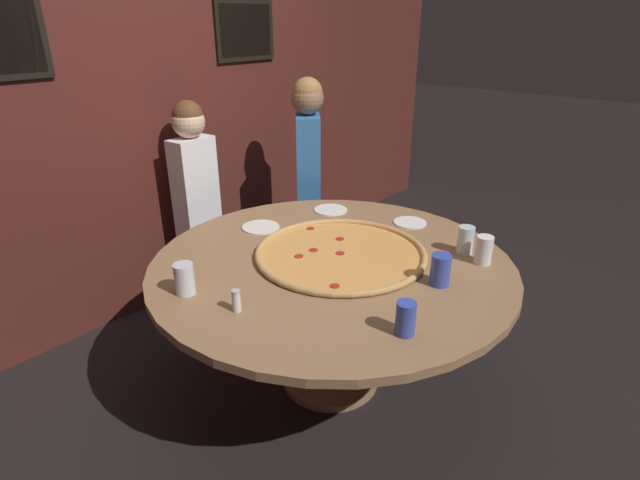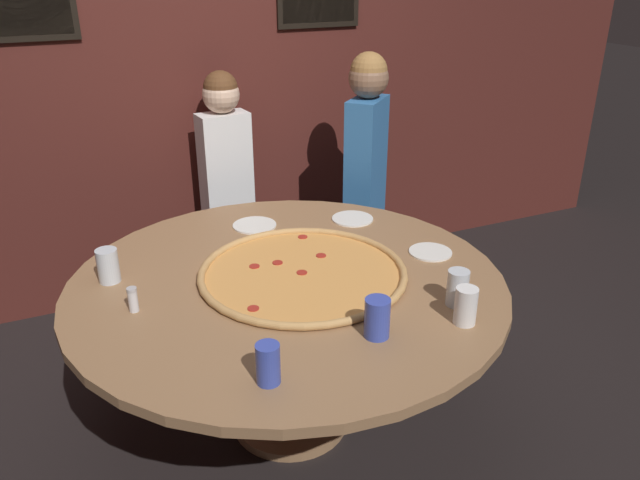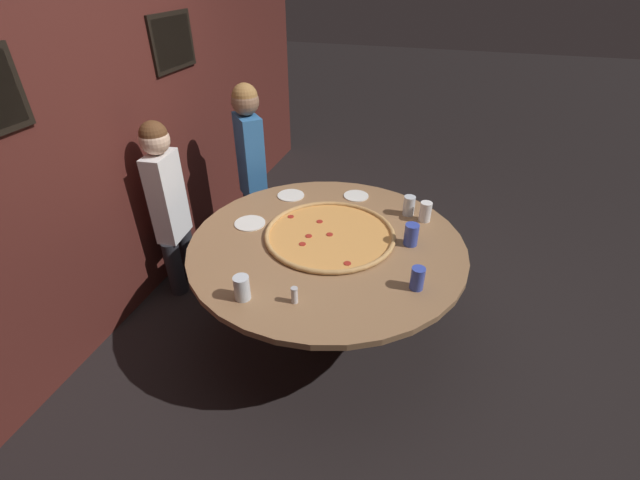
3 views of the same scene
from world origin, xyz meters
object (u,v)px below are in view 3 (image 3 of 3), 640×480
at_px(diner_side_left, 251,161).
at_px(white_plate_right_side, 250,223).
at_px(drink_cup_centre_back, 417,278).
at_px(condiment_shaker, 294,295).
at_px(diner_far_left, 168,200).
at_px(drink_cup_far_left, 411,235).
at_px(white_plate_beside_cup, 291,195).
at_px(drink_cup_near_right, 242,288).
at_px(white_plate_near_front, 356,196).
at_px(dining_table, 327,255).
at_px(drink_cup_beside_pizza, 425,212).
at_px(giant_pizza, 329,234).
at_px(drink_cup_near_left, 409,206).

bearing_deg(diner_side_left, white_plate_right_side, -19.09).
relative_size(drink_cup_centre_back, diner_side_left, 0.09).
relative_size(condiment_shaker, diner_far_left, 0.07).
height_order(drink_cup_centre_back, drink_cup_far_left, drink_cup_far_left).
xyz_separation_m(white_plate_beside_cup, condiment_shaker, (-1.14, -0.44, 0.05)).
bearing_deg(diner_side_left, diner_far_left, -67.17).
xyz_separation_m(drink_cup_near_right, white_plate_near_front, (1.33, -0.32, -0.07)).
bearing_deg(white_plate_right_side, drink_cup_centre_back, -106.99).
xyz_separation_m(dining_table, white_plate_near_front, (0.67, -0.04, 0.12)).
bearing_deg(diner_far_left, drink_cup_beside_pizza, 94.72).
relative_size(drink_cup_centre_back, white_plate_near_front, 0.71).
bearing_deg(drink_cup_centre_back, white_plate_near_front, 30.22).
height_order(drink_cup_centre_back, drink_cup_near_right, drink_cup_near_right).
bearing_deg(white_plate_near_front, giant_pizza, 176.03).
bearing_deg(dining_table, white_plate_near_front, -3.32).
distance_m(drink_cup_near_right, drink_cup_beside_pizza, 1.41).
relative_size(drink_cup_beside_pizza, diner_side_left, 0.10).
height_order(drink_cup_far_left, diner_side_left, diner_side_left).
relative_size(giant_pizza, drink_cup_near_left, 6.11).
xyz_separation_m(drink_cup_near_right, diner_far_left, (0.78, 0.98, -0.03)).
bearing_deg(dining_table, drink_cup_beside_pizza, -51.63).
bearing_deg(giant_pizza, drink_cup_near_left, -46.43).
xyz_separation_m(drink_cup_near_left, diner_far_left, (-0.38, 1.72, -0.03)).
xyz_separation_m(giant_pizza, condiment_shaker, (-0.68, 0.00, 0.04)).
bearing_deg(condiment_shaker, drink_cup_centre_back, -63.19).
xyz_separation_m(white_plate_right_side, diner_far_left, (0.07, 0.69, 0.04)).
bearing_deg(drink_cup_centre_back, white_plate_right_side, 73.01).
bearing_deg(white_plate_near_front, white_plate_beside_cup, 106.17).
height_order(drink_cup_near_left, white_plate_beside_cup, drink_cup_near_left).
bearing_deg(condiment_shaker, drink_cup_near_left, -22.43).
height_order(drink_cup_near_right, white_plate_near_front, drink_cup_near_right).
xyz_separation_m(drink_cup_beside_pizza, white_plate_beside_cup, (0.07, 1.02, -0.07)).
bearing_deg(drink_cup_centre_back, drink_cup_near_left, 10.42).
bearing_deg(white_plate_beside_cup, drink_cup_beside_pizza, -94.14).
relative_size(drink_cup_far_left, white_plate_right_side, 0.68).
height_order(diner_side_left, diner_far_left, diner_side_left).
height_order(giant_pizza, drink_cup_near_left, drink_cup_near_left).
bearing_deg(white_plate_near_front, drink_cup_centre_back, -149.78).
distance_m(drink_cup_centre_back, drink_cup_near_right, 0.95).
xyz_separation_m(white_plate_beside_cup, diner_far_left, (-0.41, 0.81, 0.04)).
height_order(giant_pizza, diner_far_left, diner_far_left).
distance_m(dining_table, white_plate_beside_cup, 0.70).
height_order(drink_cup_far_left, drink_cup_beside_pizza, drink_cup_far_left).
xyz_separation_m(drink_cup_beside_pizza, diner_far_left, (-0.33, 1.84, -0.03)).
bearing_deg(white_plate_near_front, diner_far_left, 112.87).
distance_m(drink_cup_far_left, drink_cup_beside_pizza, 0.33).
bearing_deg(drink_cup_near_right, drink_cup_far_left, -45.29).
bearing_deg(diner_side_left, dining_table, 4.15).
relative_size(giant_pizza, white_plate_right_side, 4.07).
bearing_deg(giant_pizza, diner_side_left, 49.42).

